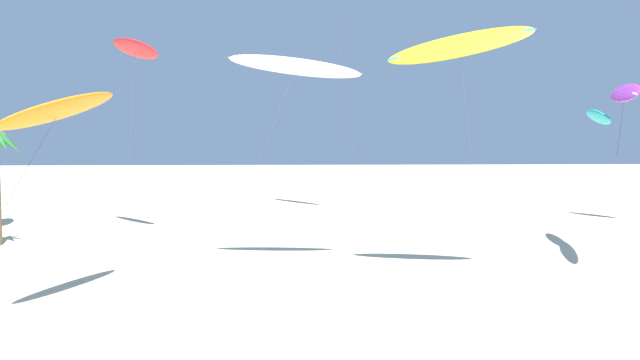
{
  "coord_description": "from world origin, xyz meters",
  "views": [
    {
      "loc": [
        1.02,
        1.32,
        6.55
      ],
      "look_at": [
        2.05,
        23.5,
        5.08
      ],
      "focal_mm": 38.67,
      "sensor_mm": 36.0,
      "label": 1
    }
  ],
  "objects_px": {
    "flying_kite_4": "(295,66)",
    "flying_kite_6": "(59,109)",
    "flying_kite_0": "(135,48)",
    "flying_kite_5": "(625,93)",
    "flying_kite_7": "(460,46)",
    "flying_kite_2": "(598,117)"
  },
  "relations": [
    {
      "from": "flying_kite_4",
      "to": "flying_kite_6",
      "type": "height_order",
      "value": "flying_kite_4"
    },
    {
      "from": "flying_kite_4",
      "to": "flying_kite_6",
      "type": "bearing_deg",
      "value": -138.57
    },
    {
      "from": "flying_kite_0",
      "to": "flying_kite_5",
      "type": "xyz_separation_m",
      "value": [
        26.98,
        -13.8,
        -3.73
      ]
    },
    {
      "from": "flying_kite_0",
      "to": "flying_kite_6",
      "type": "height_order",
      "value": "flying_kite_0"
    },
    {
      "from": "flying_kite_0",
      "to": "flying_kite_6",
      "type": "relative_size",
      "value": 1.56
    },
    {
      "from": "flying_kite_7",
      "to": "flying_kite_6",
      "type": "bearing_deg",
      "value": -163.66
    },
    {
      "from": "flying_kite_4",
      "to": "flying_kite_7",
      "type": "relative_size",
      "value": 0.91
    },
    {
      "from": "flying_kite_2",
      "to": "flying_kite_0",
      "type": "bearing_deg",
      "value": 162.11
    },
    {
      "from": "flying_kite_2",
      "to": "flying_kite_6",
      "type": "xyz_separation_m",
      "value": [
        -26.23,
        -11.67,
        -0.06
      ]
    },
    {
      "from": "flying_kite_0",
      "to": "flying_kite_5",
      "type": "height_order",
      "value": "flying_kite_0"
    },
    {
      "from": "flying_kite_2",
      "to": "flying_kite_4",
      "type": "xyz_separation_m",
      "value": [
        -17.19,
        -3.69,
        2.39
      ]
    },
    {
      "from": "flying_kite_4",
      "to": "flying_kite_6",
      "type": "xyz_separation_m",
      "value": [
        -9.04,
        -7.98,
        -2.44
      ]
    },
    {
      "from": "flying_kite_5",
      "to": "flying_kite_7",
      "type": "height_order",
      "value": "flying_kite_7"
    },
    {
      "from": "flying_kite_5",
      "to": "flying_kite_4",
      "type": "bearing_deg",
      "value": 176.08
    },
    {
      "from": "flying_kite_0",
      "to": "flying_kite_2",
      "type": "xyz_separation_m",
      "value": [
        27.85,
        -8.99,
        -4.79
      ]
    },
    {
      "from": "flying_kite_6",
      "to": "flying_kite_5",
      "type": "bearing_deg",
      "value": 15.14
    },
    {
      "from": "flying_kite_0",
      "to": "flying_kite_2",
      "type": "bearing_deg",
      "value": -17.89
    },
    {
      "from": "flying_kite_6",
      "to": "flying_kite_0",
      "type": "bearing_deg",
      "value": 94.48
    },
    {
      "from": "flying_kite_5",
      "to": "flying_kite_2",
      "type": "bearing_deg",
      "value": 79.69
    },
    {
      "from": "flying_kite_2",
      "to": "flying_kite_5",
      "type": "height_order",
      "value": "flying_kite_5"
    },
    {
      "from": "flying_kite_2",
      "to": "flying_kite_5",
      "type": "distance_m",
      "value": 5.0
    },
    {
      "from": "flying_kite_2",
      "to": "flying_kite_7",
      "type": "relative_size",
      "value": 0.92
    }
  ]
}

